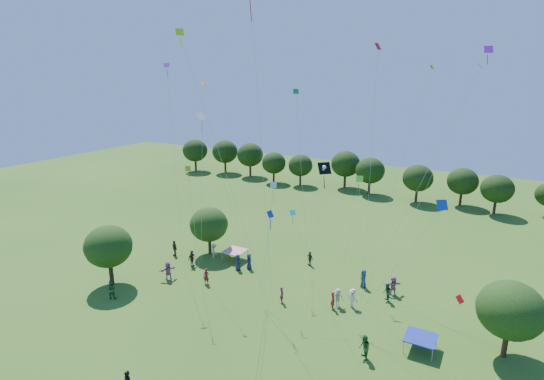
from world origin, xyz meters
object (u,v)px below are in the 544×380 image
Objects in this scene: near_tree_west at (108,246)px; red_high_kite at (254,37)px; near_tree_north at (209,224)px; near_tree_east at (511,310)px; tent_blue at (421,338)px; tent_red_stripe at (235,251)px; pirate_kite at (324,171)px.

red_high_kite reaches higher than near_tree_west.
near_tree_north is at bearing 69.01° from near_tree_west.
near_tree_east is 6.45m from tent_blue.
red_high_kite is at bearing -32.04° from near_tree_north.
near_tree_east is 27.33m from red_high_kite.
tent_red_stripe is 15.85m from pirate_kite.
tent_blue is 0.20× the size of pirate_kite.
red_high_kite is at bearing -175.36° from near_tree_east.
tent_blue is at bearing 7.54° from near_tree_west.
pirate_kite is (18.72, 7.45, 7.88)m from near_tree_west.
tent_blue is at bearing -21.34° from pirate_kite.
near_tree_north is at bearing 168.56° from pirate_kite.
near_tree_north is at bearing 171.31° from near_tree_east.
red_high_kite is at bearing 17.21° from near_tree_west.
tent_blue is 14.82m from pirate_kite.
near_tree_north is 2.47× the size of tent_blue.
near_tree_east is at bearing -8.69° from near_tree_north.
near_tree_north is 4.24m from tent_red_stripe.
near_tree_east is at bearing -9.71° from tent_red_stripe.
pirate_kite is (14.72, -2.98, 8.28)m from near_tree_north.
near_tree_west is at bearing -172.46° from tent_blue.
red_high_kite is at bearing -147.15° from pirate_kite.
pirate_kite is at bearing 158.66° from tent_blue.
red_high_kite reaches higher than near_tree_east.
near_tree_west reaches higher than near_tree_east.
pirate_kite reaches higher than tent_blue.
pirate_kite is (-14.94, 1.56, 8.04)m from near_tree_east.
near_tree_east is at bearing 9.93° from near_tree_west.
near_tree_west is 0.23× the size of red_high_kite.
pirate_kite is at bearing -14.57° from tent_red_stripe.
near_tree_west is 34.18m from near_tree_east.
red_high_kite is at bearing 177.83° from tent_blue.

